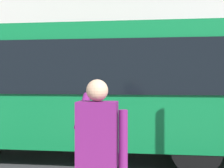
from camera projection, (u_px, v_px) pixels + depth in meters
ground_plane at (108, 155)px, 7.45m from camera, size 60.00×60.00×0.00m
red_bus at (62, 86)px, 7.37m from camera, size 9.05×2.54×3.08m
pedestrian_photographer at (98, 150)px, 3.03m from camera, size 0.53×0.52×1.70m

